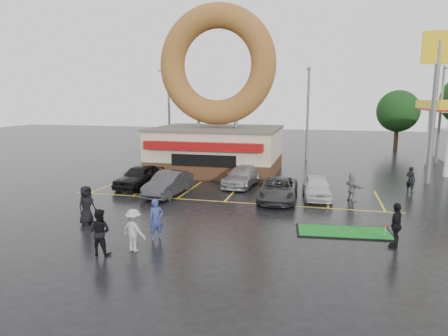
% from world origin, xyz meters
% --- Properties ---
extents(ground, '(120.00, 120.00, 0.00)m').
position_xyz_m(ground, '(0.00, 0.00, 0.00)').
color(ground, black).
rests_on(ground, ground).
extents(donut_shop, '(10.20, 8.70, 13.50)m').
position_xyz_m(donut_shop, '(-3.00, 12.97, 4.46)').
color(donut_shop, '#472B19').
rests_on(donut_shop, ground).
extents(shell_sign, '(2.20, 0.36, 10.60)m').
position_xyz_m(shell_sign, '(13.00, 12.00, 7.38)').
color(shell_sign, slate).
rests_on(shell_sign, ground).
extents(streetlight_left, '(0.40, 2.21, 9.00)m').
position_xyz_m(streetlight_left, '(-10.00, 19.92, 4.78)').
color(streetlight_left, slate).
rests_on(streetlight_left, ground).
extents(streetlight_mid, '(0.40, 2.21, 9.00)m').
position_xyz_m(streetlight_mid, '(4.00, 20.92, 4.78)').
color(streetlight_mid, slate).
rests_on(streetlight_mid, ground).
extents(streetlight_right, '(0.40, 2.21, 9.00)m').
position_xyz_m(streetlight_right, '(16.00, 21.92, 4.78)').
color(streetlight_right, slate).
rests_on(streetlight_right, ground).
extents(tree_far_d, '(4.90, 4.90, 7.00)m').
position_xyz_m(tree_far_d, '(14.00, 32.00, 4.53)').
color(tree_far_d, '#332114').
rests_on(tree_far_d, ground).
extents(car_black, '(2.43, 4.79, 1.56)m').
position_xyz_m(car_black, '(-6.59, 5.79, 0.78)').
color(car_black, black).
rests_on(car_black, ground).
extents(car_dgrey, '(1.95, 4.61, 1.48)m').
position_xyz_m(car_dgrey, '(-3.86, 4.18, 0.74)').
color(car_dgrey, '#313234').
rests_on(car_dgrey, ground).
extents(car_silver, '(2.37, 4.83, 1.35)m').
position_xyz_m(car_silver, '(0.14, 8.00, 0.68)').
color(car_silver, '#99999D').
rests_on(car_silver, ground).
extents(car_grey, '(2.35, 4.86, 1.33)m').
position_xyz_m(car_grey, '(3.04, 4.55, 0.67)').
color(car_grey, '#303033').
rests_on(car_grey, ground).
extents(car_white, '(2.03, 4.26, 1.41)m').
position_xyz_m(car_white, '(5.30, 5.69, 0.70)').
color(car_white, silver).
rests_on(car_white, ground).
extents(person_blue, '(0.77, 0.76, 1.80)m').
position_xyz_m(person_blue, '(-1.34, -3.50, 0.90)').
color(person_blue, navy).
rests_on(person_blue, ground).
extents(person_blackjkt, '(0.90, 0.70, 1.85)m').
position_xyz_m(person_blackjkt, '(-2.82, -5.60, 0.92)').
color(person_blackjkt, black).
rests_on(person_blackjkt, ground).
extents(person_hoodie, '(1.26, 0.94, 1.73)m').
position_xyz_m(person_hoodie, '(-1.68, -4.96, 0.87)').
color(person_hoodie, '#9B9B9E').
rests_on(person_hoodie, ground).
extents(person_bystander, '(0.85, 1.07, 1.91)m').
position_xyz_m(person_bystander, '(-5.50, -2.34, 0.96)').
color(person_bystander, black).
rests_on(person_bystander, ground).
extents(person_cameraman, '(0.78, 1.20, 1.89)m').
position_xyz_m(person_cameraman, '(8.61, -1.98, 0.95)').
color(person_cameraman, black).
rests_on(person_cameraman, ground).
extents(person_walker_near, '(1.27, 1.65, 1.74)m').
position_xyz_m(person_walker_near, '(7.37, 5.47, 0.87)').
color(person_walker_near, gray).
rests_on(person_walker_near, ground).
extents(person_walker_far, '(0.74, 0.72, 1.71)m').
position_xyz_m(person_walker_far, '(11.19, 8.62, 0.86)').
color(person_walker_far, black).
rests_on(person_walker_far, ground).
extents(dumpster, '(1.82, 1.23, 1.30)m').
position_xyz_m(dumpster, '(-7.50, 12.78, 0.65)').
color(dumpster, '#19421B').
rests_on(dumpster, ground).
extents(putting_green, '(4.43, 2.27, 0.54)m').
position_xyz_m(putting_green, '(6.65, -0.61, 0.03)').
color(putting_green, black).
rests_on(putting_green, ground).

